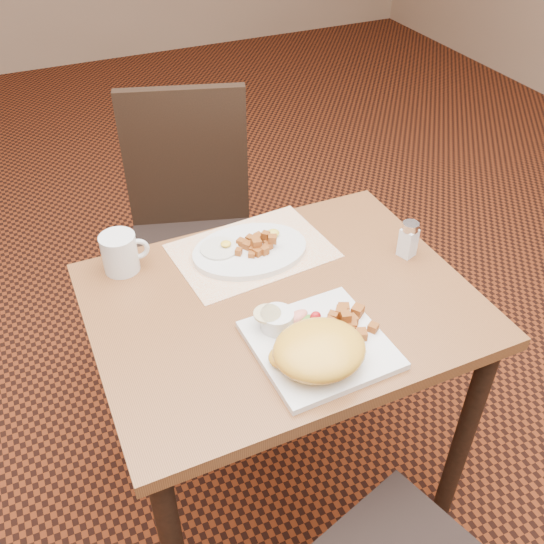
{
  "coord_description": "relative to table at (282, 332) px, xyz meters",
  "views": [
    {
      "loc": [
        -0.47,
        -0.99,
        1.71
      ],
      "look_at": [
        -0.02,
        0.03,
        0.82
      ],
      "focal_mm": 40.0,
      "sensor_mm": 36.0,
      "label": 1
    }
  ],
  "objects": [
    {
      "name": "ground",
      "position": [
        0.0,
        0.0,
        -0.64
      ],
      "size": [
        8.0,
        8.0,
        0.0
      ],
      "primitive_type": "plane",
      "color": "black",
      "rests_on": "ground"
    },
    {
      "name": "table",
      "position": [
        0.0,
        0.0,
        0.0
      ],
      "size": [
        0.9,
        0.7,
        0.75
      ],
      "color": "brown",
      "rests_on": "ground"
    },
    {
      "name": "chair_far",
      "position": [
        -0.01,
        0.72,
        -0.1
      ],
      "size": [
        0.53,
        0.53,
        0.97
      ],
      "rotation": [
        0.0,
        0.0,
        2.84
      ],
      "color": "black",
      "rests_on": "ground"
    },
    {
      "name": "placemat",
      "position": [
        0.01,
        0.21,
        0.11
      ],
      "size": [
        0.42,
        0.31,
        0.0
      ],
      "primitive_type": "cube",
      "rotation": [
        0.0,
        0.0,
        0.09
      ],
      "color": "white",
      "rests_on": "table"
    },
    {
      "name": "plate_square",
      "position": [
        0.01,
        -0.18,
        0.12
      ],
      "size": [
        0.29,
        0.29,
        0.02
      ],
      "primitive_type": "cube",
      "rotation": [
        0.0,
        0.0,
        0.03
      ],
      "color": "silver",
      "rests_on": "table"
    },
    {
      "name": "plate_oval",
      "position": [
        -0.0,
        0.2,
        0.12
      ],
      "size": [
        0.32,
        0.25,
        0.02
      ],
      "primitive_type": null,
      "rotation": [
        0.0,
        0.0,
        -0.07
      ],
      "color": "silver",
      "rests_on": "placemat"
    },
    {
      "name": "hollandaise_mound",
      "position": [
        -0.02,
        -0.23,
        0.16
      ],
      "size": [
        0.2,
        0.18,
        0.07
      ],
      "color": "gold",
      "rests_on": "plate_square"
    },
    {
      "name": "ramekin",
      "position": [
        -0.06,
        -0.1,
        0.15
      ],
      "size": [
        0.09,
        0.08,
        0.04
      ],
      "color": "silver",
      "rests_on": "plate_square"
    },
    {
      "name": "garnish_sq",
      "position": [
        0.01,
        -0.1,
        0.14
      ],
      "size": [
        0.08,
        0.06,
        0.03
      ],
      "color": "#387223",
      "rests_on": "plate_square"
    },
    {
      "name": "fried_egg",
      "position": [
        -0.07,
        0.23,
        0.13
      ],
      "size": [
        0.1,
        0.1,
        0.02
      ],
      "color": "white",
      "rests_on": "plate_oval"
    },
    {
      "name": "garnish_ov",
      "position": [
        0.07,
        0.22,
        0.14
      ],
      "size": [
        0.06,
        0.04,
        0.02
      ],
      "color": "#387223",
      "rests_on": "plate_oval"
    },
    {
      "name": "salt_shaker",
      "position": [
        0.37,
        0.03,
        0.16
      ],
      "size": [
        0.05,
        0.05,
        0.1
      ],
      "color": "white",
      "rests_on": "table"
    },
    {
      "name": "coffee_mug",
      "position": [
        -0.32,
        0.27,
        0.16
      ],
      "size": [
        0.12,
        0.09,
        0.1
      ],
      "color": "silver",
      "rests_on": "table"
    },
    {
      "name": "home_fries_sq",
      "position": [
        0.09,
        -0.16,
        0.14
      ],
      "size": [
        0.12,
        0.12,
        0.04
      ],
      "color": "#A4541A",
      "rests_on": "plate_square"
    },
    {
      "name": "home_fries_ov",
      "position": [
        0.02,
        0.19,
        0.14
      ],
      "size": [
        0.12,
        0.09,
        0.04
      ],
      "color": "#A4541A",
      "rests_on": "plate_oval"
    }
  ]
}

